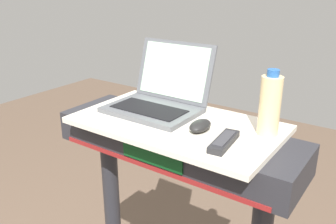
% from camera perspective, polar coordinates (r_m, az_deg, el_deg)
% --- Properties ---
extents(desk_board, '(0.71, 0.41, 0.02)m').
position_cam_1_polar(desk_board, '(1.27, 1.30, -1.90)').
color(desk_board, beige).
rests_on(desk_board, treadmill_base).
extents(laptop, '(0.33, 0.30, 0.24)m').
position_cam_1_polar(laptop, '(1.37, -1.38, 2.45)').
color(laptop, '#515459').
rests_on(laptop, desk_board).
extents(computer_mouse, '(0.06, 0.10, 0.03)m').
position_cam_1_polar(computer_mouse, '(1.19, 5.09, -2.16)').
color(computer_mouse, black).
rests_on(computer_mouse, desk_board).
extents(water_bottle, '(0.07, 0.07, 0.21)m').
position_cam_1_polar(water_bottle, '(1.17, 15.74, 1.09)').
color(water_bottle, beige).
rests_on(water_bottle, desk_board).
extents(tv_remote, '(0.06, 0.16, 0.02)m').
position_cam_1_polar(tv_remote, '(1.10, 8.80, -4.58)').
color(tv_remote, '#232326').
rests_on(tv_remote, desk_board).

